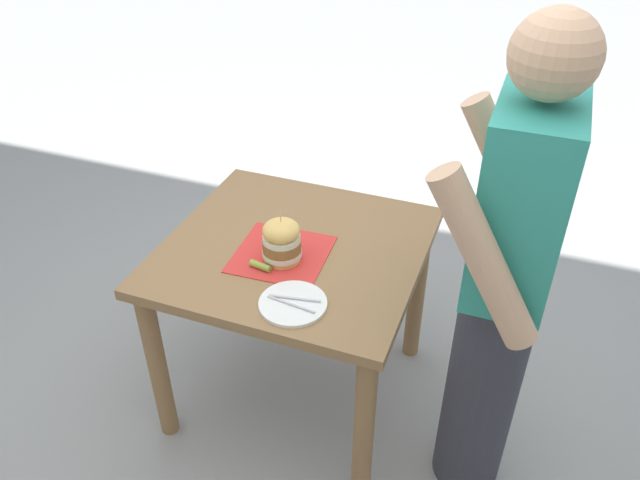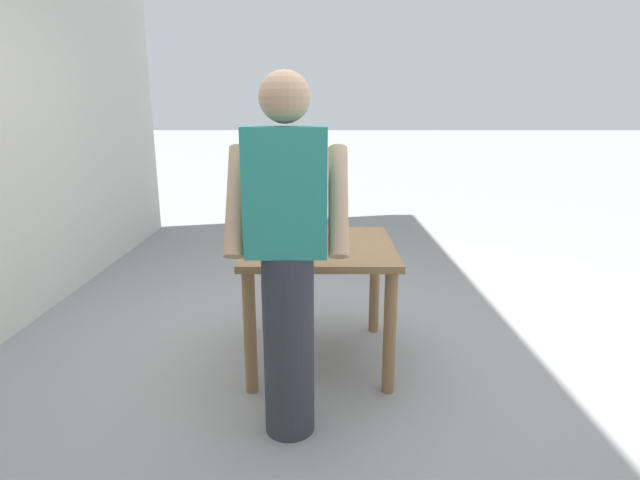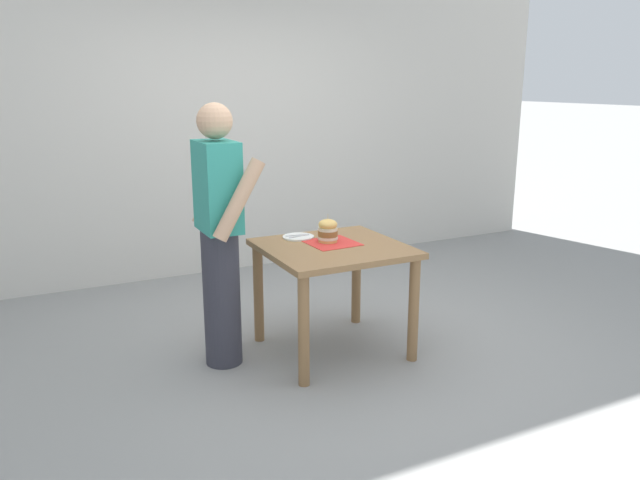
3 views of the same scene
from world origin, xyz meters
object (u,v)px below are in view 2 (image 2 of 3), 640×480
at_px(sandwich, 305,230).
at_px(pickle_spear, 292,239).
at_px(side_plate_with_forks, 268,248).
at_px(diner_across_table, 287,256).
at_px(patio_table, 320,265).

bearing_deg(sandwich, pickle_spear, -32.58).
bearing_deg(side_plate_with_forks, diner_across_table, 104.11).
distance_m(side_plate_with_forks, diner_across_table, 0.65).
height_order(patio_table, diner_across_table, diner_across_table).
bearing_deg(patio_table, sandwich, -3.32).
xyz_separation_m(side_plate_with_forks, diner_across_table, (-0.15, 0.61, 0.13)).
height_order(side_plate_with_forks, diner_across_table, diner_across_table).
relative_size(patio_table, sandwich, 4.73).
distance_m(pickle_spear, side_plate_with_forks, 0.22).
xyz_separation_m(sandwich, diner_across_table, (0.05, 0.74, 0.05)).
xyz_separation_m(patio_table, side_plate_with_forks, (0.30, 0.12, 0.14)).
height_order(sandwich, diner_across_table, diner_across_table).
distance_m(sandwich, side_plate_with_forks, 0.25).
distance_m(sandwich, pickle_spear, 0.11).
bearing_deg(pickle_spear, diner_across_table, 91.69).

